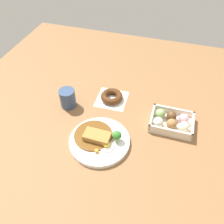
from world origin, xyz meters
TOP-DOWN VIEW (x-y plane):
  - ground_plane at (0.00, 0.00)m, footprint 1.60×1.60m
  - curry_plate at (0.06, 0.09)m, footprint 0.24×0.24m
  - donut_box at (-0.20, -0.08)m, footprint 0.17×0.13m
  - chocolate_ring_donut at (0.09, -0.16)m, footprint 0.14×0.14m
  - coffee_mug at (0.26, -0.07)m, footprint 0.07×0.07m

SIDE VIEW (x-z plane):
  - ground_plane at x=0.00m, z-range 0.00..0.00m
  - curry_plate at x=0.06m, z-range -0.02..0.05m
  - chocolate_ring_donut at x=0.09m, z-range 0.00..0.03m
  - donut_box at x=-0.20m, z-range 0.00..0.05m
  - coffee_mug at x=0.26m, z-range 0.00..0.09m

